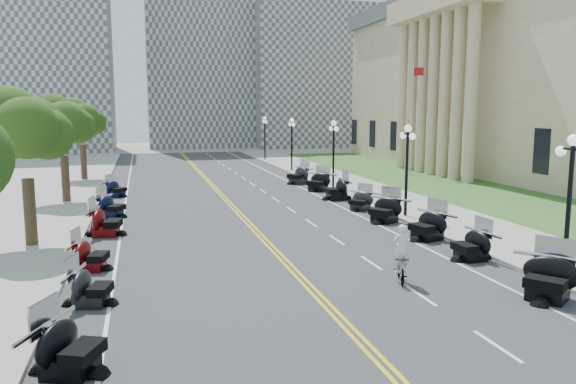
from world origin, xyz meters
TOP-DOWN VIEW (x-y plane):
  - ground at (0.00, 0.00)m, footprint 160.00×160.00m
  - road at (0.00, 10.00)m, footprint 16.00×90.00m
  - centerline_yellow_a at (-0.12, 10.00)m, footprint 0.12×90.00m
  - centerline_yellow_b at (0.12, 10.00)m, footprint 0.12×90.00m
  - edge_line_north at (6.40, 10.00)m, footprint 0.12×90.00m
  - edge_line_south at (-6.40, 10.00)m, footprint 0.12×90.00m
  - lane_dash_3 at (3.20, -12.00)m, footprint 0.12×2.00m
  - lane_dash_4 at (3.20, -8.00)m, footprint 0.12×2.00m
  - lane_dash_5 at (3.20, -4.00)m, footprint 0.12×2.00m
  - lane_dash_6 at (3.20, 0.00)m, footprint 0.12×2.00m
  - lane_dash_7 at (3.20, 4.00)m, footprint 0.12×2.00m
  - lane_dash_8 at (3.20, 8.00)m, footprint 0.12×2.00m
  - lane_dash_9 at (3.20, 12.00)m, footprint 0.12×2.00m
  - lane_dash_10 at (3.20, 16.00)m, footprint 0.12×2.00m
  - lane_dash_11 at (3.20, 20.00)m, footprint 0.12×2.00m
  - lane_dash_12 at (3.20, 24.00)m, footprint 0.12×2.00m
  - lane_dash_13 at (3.20, 28.00)m, footprint 0.12×2.00m
  - lane_dash_14 at (3.20, 32.00)m, footprint 0.12×2.00m
  - lane_dash_15 at (3.20, 36.00)m, footprint 0.12×2.00m
  - lane_dash_16 at (3.20, 40.00)m, footprint 0.12×2.00m
  - lane_dash_17 at (3.20, 44.00)m, footprint 0.12×2.00m
  - lane_dash_18 at (3.20, 48.00)m, footprint 0.12×2.00m
  - lane_dash_19 at (3.20, 52.00)m, footprint 0.12×2.00m
  - sidewalk_north at (10.50, 10.00)m, footprint 5.00×90.00m
  - sidewalk_south at (-10.50, 10.00)m, footprint 5.00×90.00m
  - lawn at (17.50, 18.00)m, footprint 9.00×60.00m
  - civic_building at (32.00, 22.00)m, footprint 26.00×51.00m
  - distant_block_a at (-18.00, 62.00)m, footprint 18.00×14.00m
  - distant_block_b at (4.00, 68.00)m, footprint 16.00×12.00m
  - distant_block_c at (22.00, 65.00)m, footprint 20.00×14.00m
  - street_lamp_1 at (8.60, -8.00)m, footprint 0.50×1.20m
  - street_lamp_2 at (8.60, 4.00)m, footprint 0.50×1.20m
  - street_lamp_3 at (8.60, 16.00)m, footprint 0.50×1.20m
  - street_lamp_4 at (8.60, 28.00)m, footprint 0.50×1.20m
  - street_lamp_5 at (8.60, 40.00)m, footprint 0.50×1.20m
  - flagpole at (18.00, 22.00)m, footprint 1.10×0.20m
  - tree_2 at (-10.00, 2.00)m, footprint 4.80×4.80m
  - tree_3 at (-10.00, 14.00)m, footprint 4.80×4.80m
  - tree_4 at (-10.00, 26.00)m, footprint 4.80×4.80m
  - motorcycle_n_3 at (6.85, -9.34)m, footprint 3.06×3.06m
  - motorcycle_n_4 at (7.17, -4.59)m, footprint 2.08×2.08m
  - motorcycle_n_5 at (7.21, -1.00)m, footprint 2.66×2.66m
  - motorcycle_n_6 at (6.99, 3.20)m, footprint 2.96×2.96m
  - motorcycle_n_7 at (7.13, 6.92)m, footprint 2.51×2.51m
  - motorcycle_n_8 at (7.07, 10.92)m, footprint 2.22×2.22m
  - motorcycle_n_9 at (7.12, 15.11)m, footprint 3.01×3.01m
  - motorcycle_n_10 at (6.77, 19.23)m, footprint 2.83×2.83m
  - motorcycle_s_3 at (-7.00, -10.88)m, footprint 2.63×2.63m
  - motorcycle_s_4 at (-6.93, -6.25)m, footprint 2.18×2.18m
  - motorcycle_s_5 at (-7.25, -2.27)m, footprint 2.20×2.20m
  - motorcycle_s_6 at (-7.03, 3.58)m, footprint 2.49×2.49m
  - motorcycle_s_7 at (-7.01, 8.26)m, footprint 2.65×2.65m
  - motorcycle_s_9 at (-7.06, 15.88)m, footprint 2.48×2.48m
  - bicycle at (3.19, -6.54)m, footprint 0.95×1.66m
  - cyclist_rider at (3.19, -6.54)m, footprint 0.62×0.41m

SIDE VIEW (x-z plane):
  - ground at x=0.00m, z-range 0.00..0.00m
  - road at x=0.00m, z-range 0.00..0.01m
  - centerline_yellow_a at x=-0.12m, z-range 0.01..0.01m
  - centerline_yellow_b at x=0.12m, z-range 0.01..0.01m
  - edge_line_north at x=6.40m, z-range 0.01..0.01m
  - edge_line_south at x=-6.40m, z-range 0.01..0.01m
  - lane_dash_3 at x=3.20m, z-range 0.01..0.01m
  - lane_dash_4 at x=3.20m, z-range 0.01..0.01m
  - lane_dash_5 at x=3.20m, z-range 0.01..0.01m
  - lane_dash_6 at x=3.20m, z-range 0.01..0.01m
  - lane_dash_7 at x=3.20m, z-range 0.01..0.01m
  - lane_dash_8 at x=3.20m, z-range 0.01..0.01m
  - lane_dash_9 at x=3.20m, z-range 0.01..0.01m
  - lane_dash_10 at x=3.20m, z-range 0.01..0.01m
  - lane_dash_11 at x=3.20m, z-range 0.01..0.01m
  - lane_dash_12 at x=3.20m, z-range 0.01..0.01m
  - lane_dash_13 at x=3.20m, z-range 0.01..0.01m
  - lane_dash_14 at x=3.20m, z-range 0.01..0.01m
  - lane_dash_15 at x=3.20m, z-range 0.01..0.01m
  - lane_dash_16 at x=3.20m, z-range 0.01..0.01m
  - lane_dash_17 at x=3.20m, z-range 0.01..0.01m
  - lane_dash_18 at x=3.20m, z-range 0.01..0.01m
  - lane_dash_19 at x=3.20m, z-range 0.01..0.01m
  - lawn at x=17.50m, z-range 0.00..0.10m
  - sidewalk_north at x=10.50m, z-range 0.00..0.15m
  - sidewalk_south at x=-10.50m, z-range 0.00..0.15m
  - bicycle at x=3.19m, z-range 0.00..0.96m
  - motorcycle_s_9 at x=-7.06m, z-range 0.00..1.25m
  - motorcycle_n_7 at x=7.13m, z-range 0.00..1.26m
  - motorcycle_s_4 at x=-6.93m, z-range 0.00..1.26m
  - motorcycle_s_5 at x=-7.25m, z-range 0.00..1.27m
  - motorcycle_n_4 at x=7.17m, z-range 0.00..1.36m
  - motorcycle_s_7 at x=-7.01m, z-range 0.00..1.39m
  - motorcycle_s_3 at x=-7.00m, z-range 0.00..1.39m
  - motorcycle_n_5 at x=7.21m, z-range 0.00..1.48m
  - motorcycle_s_6 at x=-7.03m, z-range 0.00..1.50m
  - motorcycle_n_6 at x=6.99m, z-range 0.00..1.50m
  - motorcycle_n_9 at x=7.12m, z-range 0.00..1.50m
  - motorcycle_n_3 at x=6.85m, z-range 0.00..1.53m
  - motorcycle_n_8 at x=7.07m, z-range 0.00..1.55m
  - motorcycle_n_10 at x=6.77m, z-range 0.00..1.57m
  - cyclist_rider at x=3.19m, z-range 0.96..2.66m
  - street_lamp_1 at x=8.60m, z-range 0.15..5.05m
  - street_lamp_2 at x=8.60m, z-range 0.15..5.05m
  - street_lamp_3 at x=8.60m, z-range 0.15..5.05m
  - street_lamp_4 at x=8.60m, z-range 0.15..5.05m
  - street_lamp_5 at x=8.60m, z-range 0.15..5.05m
  - tree_2 at x=-10.00m, z-range 0.15..9.35m
  - tree_3 at x=-10.00m, z-range 0.15..9.35m
  - tree_4 at x=-10.00m, z-range 0.15..9.35m
  - flagpole at x=18.00m, z-range 0.00..10.00m
  - civic_building at x=32.00m, z-range 0.00..17.80m
  - distant_block_c at x=22.00m, z-range 0.00..22.00m
  - distant_block_a at x=-18.00m, z-range 0.00..26.00m
  - distant_block_b at x=4.00m, z-range 0.00..30.00m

